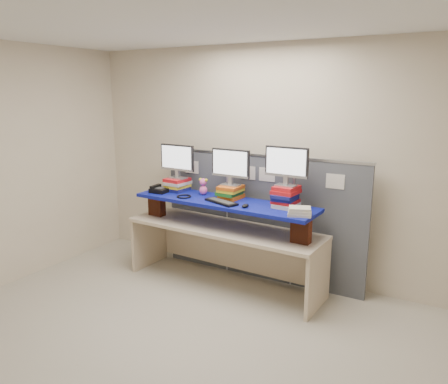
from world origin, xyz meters
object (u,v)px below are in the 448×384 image
Objects in this scene: desk at (224,238)px; monitor_center at (230,165)px; monitor_left at (177,159)px; blue_board at (224,202)px; monitor_right at (286,164)px; desk_phone at (159,190)px; keyboard at (221,202)px.

desk is 4.91× the size of monitor_center.
monitor_left is 0.77m from monitor_center.
monitor_left reaches higher than monitor_center.
blue_board is 4.50× the size of monitor_left.
desk_phone is (-1.61, -0.13, -0.44)m from monitor_right.
monitor_center reaches higher than desk.
desk_phone is at bearing -164.28° from keyboard.
monitor_right reaches higher than monitor_center.
monitor_left is (-0.75, 0.15, 0.42)m from blue_board.
blue_board is 0.12m from keyboard.
monitor_center is 1.08× the size of keyboard.
desk_phone is (-0.90, -0.04, 0.49)m from desk.
desk is 1.15m from monitor_left.
keyboard is at bearing -161.13° from monitor_right.
keyboard is (0.03, -0.11, 0.47)m from desk.
desk_phone reaches higher than desk.
monitor_left is 1.00× the size of monitor_center.
blue_board is at bearing -170.48° from monitor_right.
monitor_center is 1.00m from desk_phone.
desk is 0.43m from blue_board.
keyboard is at bearing -16.17° from monitor_left.
blue_board is 4.50× the size of monitor_center.
monitor_left is 0.44m from desk_phone.
desk_phone is at bearing -126.32° from monitor_left.
desk is 1.03m from desk_phone.
monitor_right is (0.71, 0.09, 0.49)m from blue_board.
desk is at bearing -8.88° from monitor_left.
desk is 4.91× the size of monitor_left.
desk is 0.86m from monitor_center.
desk is at bearing 124.99° from keyboard.
monitor_right is at bearing 9.52° from desk.
keyboard is (0.03, -0.11, 0.03)m from blue_board.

